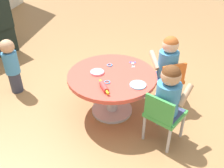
{
  "coord_description": "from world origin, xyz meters",
  "views": [
    {
      "loc": [
        -2.1,
        -0.33,
        1.75
      ],
      "look_at": [
        0.0,
        0.0,
        0.35
      ],
      "focal_mm": 39.75,
      "sensor_mm": 36.0,
      "label": 1
    }
  ],
  "objects_px": {
    "seated_child_left": "(169,92)",
    "child_chair_right": "(167,79)",
    "seated_child_right": "(168,59)",
    "craft_scissors": "(133,64)",
    "rolling_pin": "(104,87)",
    "child_chair_left": "(163,115)",
    "toddler_standing": "(12,65)",
    "craft_table": "(112,83)"
  },
  "relations": [
    {
      "from": "seated_child_left",
      "to": "child_chair_right",
      "type": "height_order",
      "value": "seated_child_left"
    },
    {
      "from": "child_chair_right",
      "to": "seated_child_left",
      "type": "bearing_deg",
      "value": 176.6
    },
    {
      "from": "seated_child_right",
      "to": "craft_scissors",
      "type": "height_order",
      "value": "seated_child_right"
    },
    {
      "from": "rolling_pin",
      "to": "craft_scissors",
      "type": "bearing_deg",
      "value": -22.86
    },
    {
      "from": "child_chair_left",
      "to": "child_chair_right",
      "type": "relative_size",
      "value": 1.0
    },
    {
      "from": "seated_child_right",
      "to": "rolling_pin",
      "type": "xyz_separation_m",
      "value": [
        -0.56,
        0.59,
        -0.04
      ]
    },
    {
      "from": "child_chair_right",
      "to": "rolling_pin",
      "type": "relative_size",
      "value": 2.53
    },
    {
      "from": "child_chair_left",
      "to": "craft_scissors",
      "type": "distance_m",
      "value": 0.71
    },
    {
      "from": "seated_child_left",
      "to": "toddler_standing",
      "type": "xyz_separation_m",
      "value": [
        0.53,
        1.75,
        -0.17
      ]
    },
    {
      "from": "seated_child_left",
      "to": "seated_child_right",
      "type": "height_order",
      "value": "same"
    },
    {
      "from": "child_chair_right",
      "to": "seated_child_right",
      "type": "relative_size",
      "value": 1.05
    },
    {
      "from": "craft_table",
      "to": "child_chair_right",
      "type": "xyz_separation_m",
      "value": [
        0.26,
        -0.57,
        -0.05
      ]
    },
    {
      "from": "child_chair_left",
      "to": "seated_child_right",
      "type": "xyz_separation_m",
      "value": [
        0.65,
        -0.04,
        0.23
      ]
    },
    {
      "from": "child_chair_right",
      "to": "craft_scissors",
      "type": "xyz_separation_m",
      "value": [
        -0.01,
        0.39,
        0.16
      ]
    },
    {
      "from": "seated_child_left",
      "to": "seated_child_right",
      "type": "xyz_separation_m",
      "value": [
        0.62,
        -0.02,
        0.0
      ]
    },
    {
      "from": "toddler_standing",
      "to": "craft_scissors",
      "type": "distance_m",
      "value": 1.4
    },
    {
      "from": "seated_child_left",
      "to": "craft_scissors",
      "type": "xyz_separation_m",
      "value": [
        0.57,
        0.35,
        -0.06
      ]
    },
    {
      "from": "rolling_pin",
      "to": "craft_scissors",
      "type": "height_order",
      "value": "rolling_pin"
    },
    {
      "from": "child_chair_left",
      "to": "seated_child_right",
      "type": "height_order",
      "value": "seated_child_right"
    },
    {
      "from": "seated_child_left",
      "to": "seated_child_right",
      "type": "distance_m",
      "value": 0.62
    },
    {
      "from": "craft_table",
      "to": "seated_child_right",
      "type": "relative_size",
      "value": 1.76
    },
    {
      "from": "toddler_standing",
      "to": "child_chair_right",
      "type": "bearing_deg",
      "value": -88.28
    },
    {
      "from": "craft_scissors",
      "to": "child_chair_right",
      "type": "bearing_deg",
      "value": -88.84
    },
    {
      "from": "craft_table",
      "to": "rolling_pin",
      "type": "bearing_deg",
      "value": 173.38
    },
    {
      "from": "seated_child_right",
      "to": "craft_table",
      "type": "bearing_deg",
      "value": 117.8
    },
    {
      "from": "toddler_standing",
      "to": "rolling_pin",
      "type": "distance_m",
      "value": 1.28
    },
    {
      "from": "toddler_standing",
      "to": "craft_scissors",
      "type": "height_order",
      "value": "toddler_standing"
    },
    {
      "from": "child_chair_right",
      "to": "seated_child_right",
      "type": "height_order",
      "value": "seated_child_right"
    },
    {
      "from": "seated_child_left",
      "to": "rolling_pin",
      "type": "bearing_deg",
      "value": 84.82
    },
    {
      "from": "seated_child_right",
      "to": "rolling_pin",
      "type": "bearing_deg",
      "value": 133.8
    },
    {
      "from": "child_chair_right",
      "to": "toddler_standing",
      "type": "bearing_deg",
      "value": 91.72
    },
    {
      "from": "seated_child_left",
      "to": "rolling_pin",
      "type": "height_order",
      "value": "seated_child_left"
    },
    {
      "from": "child_chair_left",
      "to": "child_chair_right",
      "type": "bearing_deg",
      "value": -5.13
    },
    {
      "from": "child_chair_right",
      "to": "toddler_standing",
      "type": "height_order",
      "value": "toddler_standing"
    },
    {
      "from": "child_chair_left",
      "to": "craft_table",
      "type": "bearing_deg",
      "value": 55.57
    },
    {
      "from": "seated_child_left",
      "to": "craft_scissors",
      "type": "relative_size",
      "value": 3.68
    },
    {
      "from": "child_chair_left",
      "to": "craft_scissors",
      "type": "bearing_deg",
      "value": 28.67
    },
    {
      "from": "child_chair_left",
      "to": "toddler_standing",
      "type": "height_order",
      "value": "toddler_standing"
    },
    {
      "from": "seated_child_left",
      "to": "craft_scissors",
      "type": "distance_m",
      "value": 0.67
    },
    {
      "from": "craft_table",
      "to": "craft_scissors",
      "type": "height_order",
      "value": "craft_scissors"
    },
    {
      "from": "craft_table",
      "to": "seated_child_left",
      "type": "relative_size",
      "value": 1.76
    },
    {
      "from": "child_chair_left",
      "to": "rolling_pin",
      "type": "height_order",
      "value": "child_chair_left"
    }
  ]
}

